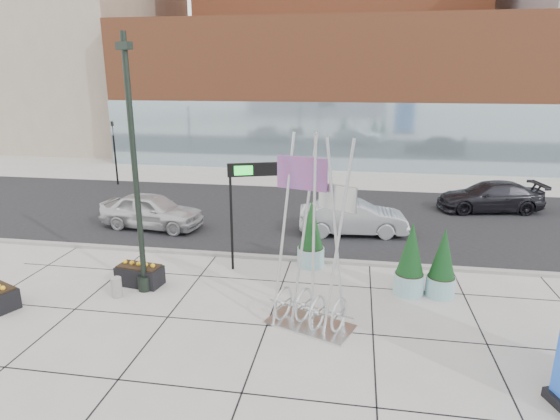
% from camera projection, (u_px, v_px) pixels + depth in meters
% --- Properties ---
extents(ground, '(160.00, 160.00, 0.00)m').
position_uv_depth(ground, '(241.00, 307.00, 14.52)').
color(ground, '#9E9991').
rests_on(ground, ground).
extents(street_asphalt, '(80.00, 12.00, 0.02)m').
position_uv_depth(street_asphalt, '(288.00, 215.00, 23.99)').
color(street_asphalt, black).
rests_on(street_asphalt, ground).
extents(curb_edge, '(80.00, 0.30, 0.12)m').
position_uv_depth(curb_edge, '(266.00, 257.00, 18.29)').
color(curb_edge, gray).
rests_on(curb_edge, ground).
extents(tower_podium, '(34.00, 10.00, 11.00)m').
position_uv_depth(tower_podium, '(330.00, 93.00, 38.41)').
color(tower_podium, brown).
rests_on(tower_podium, ground).
extents(tower_glass_front, '(34.00, 0.60, 5.00)m').
position_uv_depth(tower_glass_front, '(325.00, 137.00, 34.70)').
color(tower_glass_front, '#8CA5B2').
rests_on(tower_glass_front, ground).
extents(lamp_post, '(0.56, 0.45, 8.14)m').
position_uv_depth(lamp_post, '(137.00, 193.00, 14.71)').
color(lamp_post, black).
rests_on(lamp_post, ground).
extents(public_art_sculpture, '(2.71, 2.02, 5.52)m').
position_uv_depth(public_art_sculpture, '(312.00, 279.00, 13.01)').
color(public_art_sculpture, silver).
rests_on(public_art_sculpture, ground).
extents(concrete_bollard, '(0.34, 0.34, 0.66)m').
position_uv_depth(concrete_bollard, '(117.00, 287.00, 15.08)').
color(concrete_bollard, gray).
rests_on(concrete_bollard, ground).
extents(overhead_street_sign, '(1.81, 0.76, 3.95)m').
position_uv_depth(overhead_street_sign, '(249.00, 180.00, 16.27)').
color(overhead_street_sign, black).
rests_on(overhead_street_sign, ground).
extents(round_planter_east, '(0.93, 0.93, 2.32)m').
position_uv_depth(round_planter_east, '(442.00, 264.00, 14.95)').
color(round_planter_east, '#8EBBC0').
rests_on(round_planter_east, ground).
extents(round_planter_mid, '(0.98, 0.98, 2.46)m').
position_uv_depth(round_planter_mid, '(410.00, 260.00, 15.09)').
color(round_planter_mid, '#8EBBC0').
rests_on(round_planter_mid, ground).
extents(round_planter_west, '(1.01, 1.01, 2.53)m').
position_uv_depth(round_planter_west, '(311.00, 235.00, 17.31)').
color(round_planter_west, '#8EBBC0').
rests_on(round_planter_west, ground).
extents(box_planter_north, '(1.62, 0.98, 0.84)m').
position_uv_depth(box_planter_north, '(140.00, 274.00, 15.95)').
color(box_planter_north, black).
rests_on(box_planter_north, ground).
extents(car_white_west, '(4.99, 2.48, 1.64)m').
position_uv_depth(car_white_west, '(152.00, 211.00, 21.76)').
color(car_white_west, silver).
rests_on(car_white_west, ground).
extents(car_silver_mid, '(4.92, 2.17, 1.57)m').
position_uv_depth(car_silver_mid, '(353.00, 217.00, 20.90)').
color(car_silver_mid, '#AFB3B7').
rests_on(car_silver_mid, ground).
extents(car_dark_east, '(5.60, 2.99, 1.54)m').
position_uv_depth(car_dark_east, '(490.00, 197.00, 24.47)').
color(car_dark_east, black).
rests_on(car_dark_east, ground).
extents(traffic_signal, '(0.15, 0.18, 4.10)m').
position_uv_depth(traffic_signal, '(115.00, 150.00, 29.95)').
color(traffic_signal, black).
rests_on(traffic_signal, ground).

